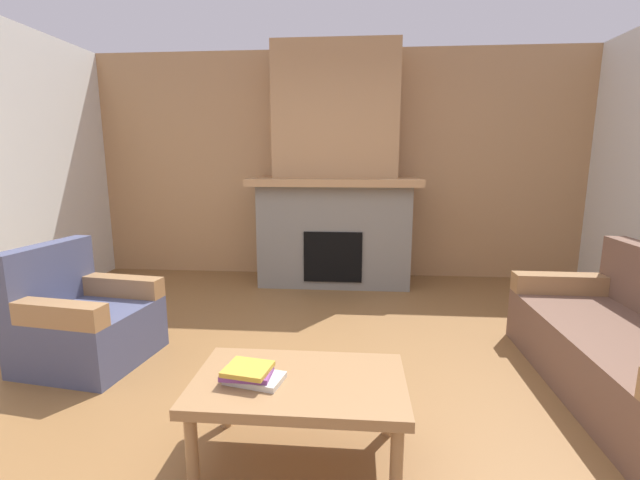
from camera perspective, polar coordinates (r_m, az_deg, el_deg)
ground at (r=2.78m, az=-1.01°, el=-20.60°), size 9.00×9.00×0.00m
wall_back_wood_panel at (r=5.37m, az=2.22°, el=9.74°), size 6.00×0.12×2.70m
fireplace at (r=5.00m, az=2.00°, el=7.52°), size 1.90×0.82×2.70m
couch at (r=3.34m, az=36.61°, el=-11.84°), size 0.86×1.81×0.85m
armchair at (r=3.58m, az=-28.85°, el=-9.47°), size 0.86×0.86×0.85m
coffee_table at (r=2.15m, az=-2.78°, el=-19.17°), size 1.00×0.60×0.43m
book_stack_near_edge at (r=2.11m, az=-9.18°, el=-17.14°), size 0.30×0.22×0.07m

